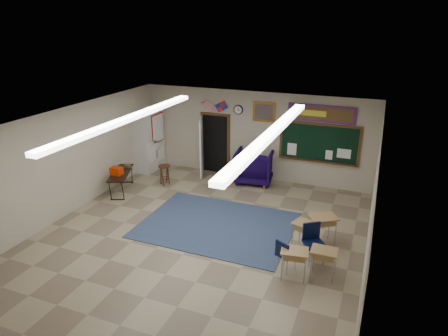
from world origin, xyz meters
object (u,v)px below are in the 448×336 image
at_px(wingback_armchair, 254,166).
at_px(wooden_stool, 165,175).
at_px(student_desk_front_left, 305,235).
at_px(student_desk_front_right, 322,229).
at_px(folding_table, 121,181).

relative_size(wingback_armchair, wooden_stool, 1.83).
xyz_separation_m(student_desk_front_left, student_desk_front_right, (0.34, 0.40, 0.03)).
relative_size(student_desk_front_right, wooden_stool, 1.17).
bearing_deg(student_desk_front_right, wooden_stool, 129.18).
bearing_deg(folding_table, wingback_armchair, 9.48).
distance_m(folding_table, wooden_stool, 1.42).
height_order(wingback_armchair, student_desk_front_right, wingback_armchair).
distance_m(wingback_armchair, student_desk_front_right, 4.24).
bearing_deg(folding_table, student_desk_front_right, -30.41).
height_order(student_desk_front_left, wooden_stool, student_desk_front_left).
xyz_separation_m(student_desk_front_right, folding_table, (-6.47, 0.86, -0.07)).
bearing_deg(wingback_armchair, student_desk_front_right, 123.53).
height_order(wingback_armchair, folding_table, wingback_armchair).
xyz_separation_m(folding_table, wooden_stool, (1.01, 1.00, -0.00)).
xyz_separation_m(student_desk_front_left, wooden_stool, (-5.12, 2.26, -0.04)).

